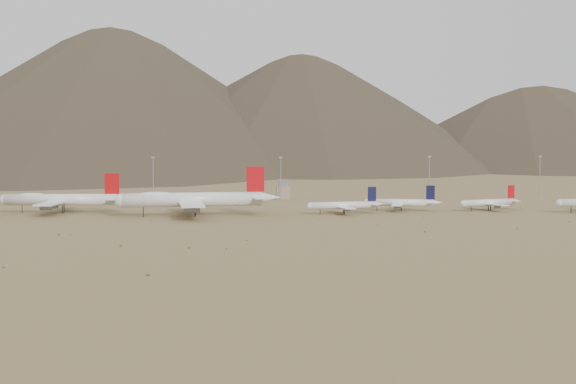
{
  "coord_description": "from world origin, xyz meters",
  "views": [
    {
      "loc": [
        -1.31,
        -359.08,
        37.02
      ],
      "look_at": [
        26.48,
        30.0,
        10.54
      ],
      "focal_mm": 50.0,
      "sensor_mm": 36.0,
      "label": 1
    }
  ],
  "objects": [
    {
      "name": "ground",
      "position": [
        0.0,
        0.0,
        0.0
      ],
      "size": [
        3000.0,
        3000.0,
        0.0
      ],
      "primitive_type": "plane",
      "color": "#9F8552",
      "rests_on": "ground"
    },
    {
      "name": "mountain_ridge",
      "position": [
        0.0,
        900.0,
        150.0
      ],
      "size": [
        4400.0,
        1000.0,
        300.0
      ],
      "color": "#463B2A",
      "rests_on": "ground"
    },
    {
      "name": "widebody_centre",
      "position": [
        -84.36,
        39.38,
        6.76
      ],
      "size": [
        65.98,
        51.0,
        19.61
      ],
      "rotation": [
        0.0,
        0.0,
        -0.09
      ],
      "color": "white",
      "rests_on": "ground"
    },
    {
      "name": "widebody_east",
      "position": [
        -19.17,
        19.25,
        8.02
      ],
      "size": [
        78.2,
        60.56,
        23.26
      ],
      "rotation": [
        0.0,
        0.0,
        0.11
      ],
      "color": "white",
      "rests_on": "ground"
    },
    {
      "name": "narrowbody_a",
      "position": [
        53.79,
        25.73,
        4.22
      ],
      "size": [
        39.06,
        28.55,
        13.01
      ],
      "rotation": [
        0.0,
        0.0,
        0.18
      ],
      "color": "white",
      "rests_on": "ground"
    },
    {
      "name": "narrowbody_b",
      "position": [
        84.95,
        39.45,
        4.26
      ],
      "size": [
        38.76,
        28.68,
        13.12
      ],
      "rotation": [
        0.0,
        0.0,
        -0.27
      ],
      "color": "white",
      "rests_on": "ground"
    },
    {
      "name": "narrowbody_c",
      "position": [
        130.45,
        39.12,
        4.07
      ],
      "size": [
        36.03,
        27.03,
        12.53
      ],
      "rotation": [
        0.0,
        0.0,
        0.37
      ],
      "color": "white",
      "rests_on": "ground"
    },
    {
      "name": "control_tower",
      "position": [
        30.0,
        120.0,
        5.32
      ],
      "size": [
        8.0,
        8.0,
        12.0
      ],
      "color": "gray",
      "rests_on": "ground"
    },
    {
      "name": "mast_west",
      "position": [
        -47.7,
        123.9,
        14.2
      ],
      "size": [
        2.0,
        0.6,
        25.7
      ],
      "color": "gray",
      "rests_on": "ground"
    },
    {
      "name": "mast_centre",
      "position": [
        28.13,
        113.64,
        14.2
      ],
      "size": [
        2.0,
        0.6,
        25.7
      ],
      "color": "gray",
      "rests_on": "ground"
    },
    {
      "name": "mast_east",
      "position": [
        122.14,
        132.33,
        14.2
      ],
      "size": [
        2.0,
        0.6,
        25.7
      ],
      "color": "gray",
      "rests_on": "ground"
    },
    {
      "name": "mast_far_east",
      "position": [
        192.53,
        131.37,
        14.2
      ],
      "size": [
        2.0,
        0.6,
        25.7
      ],
      "color": "gray",
      "rests_on": "ground"
    },
    {
      "name": "desert_scrub",
      "position": [
        -35.17,
        -95.66,
        0.32
      ],
      "size": [
        433.92,
        181.0,
        0.95
      ],
      "color": "olive",
      "rests_on": "ground"
    }
  ]
}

